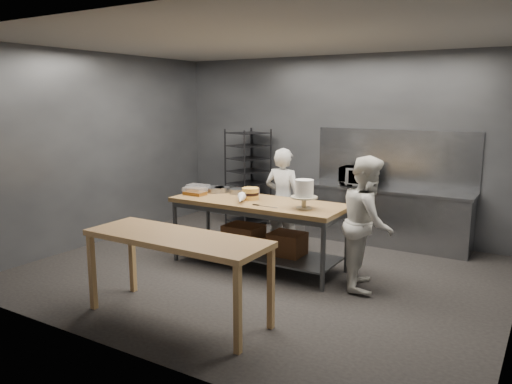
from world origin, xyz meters
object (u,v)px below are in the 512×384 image
Objects in this scene: chef_right at (368,222)px; microwave at (358,176)px; chef_behind at (283,200)px; frosted_cake_stand at (304,191)px; near_counter at (176,244)px; work_table at (259,226)px; layer_cake at (250,194)px; speed_rack at (248,178)px.

chef_right is 2.99× the size of microwave.
frosted_cake_stand is at bearing 128.33° from chef_behind.
chef_right is (1.38, 1.90, -0.00)m from near_counter.
frosted_cake_stand is at bearing 84.32° from chef_right.
work_table is 1.53× the size of chef_behind.
microwave reaches higher than layer_cake.
microwave is (2.05, 0.08, 0.19)m from speed_rack.
speed_rack is (-1.51, 3.78, 0.04)m from near_counter.
near_counter is at bearing 91.78° from chef_behind.
layer_cake is at bearing 98.70° from near_counter.
work_table is 2.37m from speed_rack.
chef_right is at bearing 11.67° from frosted_cake_stand.
frosted_cake_stand is 1.61× the size of layer_cake.
chef_behind is 0.80m from layer_cake.
layer_cake is (-1.67, 0.00, 0.19)m from chef_right.
work_table is at bearing -108.57° from microwave.
chef_behind is 1.27m from frosted_cake_stand.
chef_right is 2.14m from microwave.
near_counter is 5.40× the size of frosted_cake_stand.
speed_rack is 1.08× the size of chef_right.
frosted_cake_stand is (0.79, -0.92, 0.36)m from chef_behind.
speed_rack is at bearing -42.43° from chef_behind.
frosted_cake_stand reaches higher than work_table.
microwave is at bearing 91.65° from frosted_cake_stand.
near_counter is 3.90m from microwave.
chef_behind is 6.84× the size of layer_cake.
layer_cake is at bearing -113.07° from microwave.
microwave is at bearing 2.23° from speed_rack.
layer_cake is at bearing 169.69° from frosted_cake_stand.
microwave is (0.73, 1.19, 0.26)m from chef_behind.
microwave reaches higher than work_table.
speed_rack is (-1.39, 1.91, 0.28)m from work_table.
chef_right is at bearing -66.82° from microwave.
chef_behind is 2.90× the size of microwave.
chef_behind reaches higher than frosted_cake_stand.
microwave is at bearing 82.02° from near_counter.
speed_rack reaches higher than near_counter.
chef_right is at bearing -32.96° from speed_rack.
microwave is 1.46× the size of frosted_cake_stand.
work_table is at bearing -11.07° from layer_cake.
speed_rack is 7.61× the size of layer_cake.
work_table is 1.37× the size of speed_rack.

